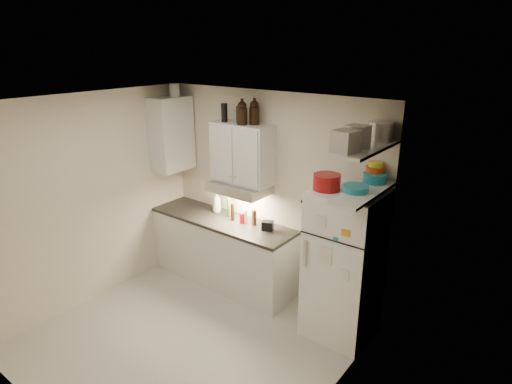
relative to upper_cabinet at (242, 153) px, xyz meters
The scene contains 36 objects.
floor 2.29m from the upper_cabinet, 77.33° to the right, with size 3.20×3.00×0.02m, color #B5B1A7.
ceiling 1.58m from the upper_cabinet, 77.33° to the right, with size 3.20×3.00×0.02m, color white.
back_wall 0.63m from the upper_cabinet, 30.26° to the left, with size 3.20×0.02×2.60m, color beige.
left_wall 1.94m from the upper_cabinet, 134.46° to the right, with size 0.02×3.00×2.60m, color beige.
right_wall 2.39m from the upper_cabinet, 34.95° to the right, with size 0.02×3.00×2.60m, color beige.
base_cabinet 1.41m from the upper_cabinet, 151.63° to the right, with size 2.10×0.60×0.88m, color silver.
countertop 0.97m from the upper_cabinet, 151.63° to the right, with size 2.10×0.62×0.04m, color #272521.
upper_cabinet is the anchor object (origin of this frame).
side_cabinet 1.15m from the upper_cabinet, behind, with size 0.33×0.55×1.00m, color silver.
range_hood 0.44m from the upper_cabinet, 90.00° to the right, with size 0.76×0.46×0.12m, color silver.
fridge 1.84m from the upper_cabinet, ahead, with size 0.70×0.68×1.70m, color white.
shelf_hi 1.82m from the upper_cabinet, 10.05° to the right, with size 0.30×0.95×0.03m, color silver.
shelf_lo 1.78m from the upper_cabinet, 10.05° to the right, with size 0.30×0.95×0.03m, color silver.
knife_strip 1.13m from the upper_cabinet, ahead, with size 0.42×0.02×0.03m, color black.
dutch_oven 1.37m from the upper_cabinet, 11.54° to the right, with size 0.28×0.28×0.16m, color maroon.
book_stack 1.81m from the upper_cabinet, 13.69° to the right, with size 0.17×0.21×0.07m, color orange.
spice_jar 1.63m from the upper_cabinet, 10.98° to the right, with size 0.06×0.06×0.11m, color silver.
stock_pot 1.80m from the upper_cabinet, ahead, with size 0.26×0.26×0.18m, color silver.
tin_a 1.78m from the upper_cabinet, 12.52° to the right, with size 0.20×0.18×0.20m, color #AAAAAD.
tin_b 1.86m from the upper_cabinet, 20.45° to the right, with size 0.20×0.20×0.20m, color #AAAAAD.
bowl_teal 1.72m from the upper_cabinet, ahead, with size 0.24×0.24×0.10m, color teal.
bowl_orange 1.70m from the upper_cabinet, ahead, with size 0.19×0.19×0.06m, color #C23B12.
bowl_yellow 1.70m from the upper_cabinet, ahead, with size 0.15×0.15×0.05m, color yellow.
plates 1.73m from the upper_cabinet, 11.93° to the right, with size 0.25×0.25×0.06m, color teal.
growler_a 0.53m from the upper_cabinet, 47.93° to the right, with size 0.12×0.12×0.29m, color black, non-canonical shape.
growler_b 0.55m from the upper_cabinet, 11.60° to the left, with size 0.12×0.12×0.29m, color black, non-canonical shape.
thermos_a 0.48m from the upper_cabinet, behind, with size 0.07×0.07×0.20m, color black.
thermos_b 0.55m from the upper_cabinet, 169.41° to the right, with size 0.08×0.08×0.23m, color black.
side_jar 1.30m from the upper_cabinet, behind, with size 0.13×0.13×0.18m, color silver.
soap_bottle 0.88m from the upper_cabinet, behind, with size 0.13×0.13×0.33m, color silver.
pepper_mill 0.83m from the upper_cabinet, ahead, with size 0.06×0.06×0.20m, color #5D2F1B.
oil_bottle 0.80m from the upper_cabinet, behind, with size 0.05×0.05×0.27m, color #416419.
vinegar_bottle 0.80m from the upper_cabinet, 141.26° to the right, with size 0.05×0.05×0.24m, color black.
clear_bottle 0.82m from the upper_cabinet, 31.43° to the right, with size 0.06×0.06×0.18m, color silver.
red_jar 0.84m from the upper_cabinet, 56.02° to the right, with size 0.07×0.07×0.14m, color maroon.
caddy 0.96m from the upper_cabinet, ahead, with size 0.14×0.10×0.12m, color black.
Camera 1 is at (2.99, -2.68, 3.12)m, focal length 30.00 mm.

